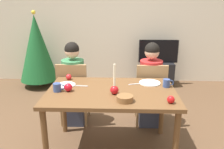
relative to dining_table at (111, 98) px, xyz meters
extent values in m
plane|color=brown|center=(0.00, 0.00, -0.67)|extent=(7.68, 7.68, 0.00)
cube|color=beige|center=(0.00, 2.60, 0.63)|extent=(6.40, 0.10, 2.60)
cube|color=brown|center=(0.00, 0.00, 0.06)|extent=(1.40, 0.90, 0.04)
cylinder|color=brown|center=(-0.64, -0.39, -0.31)|extent=(0.06, 0.06, 0.71)
cylinder|color=brown|center=(0.64, -0.39, -0.31)|extent=(0.06, 0.06, 0.71)
cylinder|color=brown|center=(-0.64, 0.39, -0.31)|extent=(0.06, 0.06, 0.71)
cylinder|color=brown|center=(0.64, 0.39, -0.31)|extent=(0.06, 0.06, 0.71)
cube|color=#99754C|center=(-0.55, 0.69, -0.24)|extent=(0.40, 0.40, 0.04)
cube|color=#99754C|center=(-0.55, 0.51, 0.01)|extent=(0.40, 0.04, 0.45)
cylinder|color=#99754C|center=(-0.38, 0.86, -0.46)|extent=(0.04, 0.04, 0.41)
cylinder|color=#99754C|center=(-0.72, 0.86, -0.46)|extent=(0.04, 0.04, 0.41)
cylinder|color=#99754C|center=(-0.38, 0.52, -0.46)|extent=(0.04, 0.04, 0.41)
cylinder|color=#99754C|center=(-0.72, 0.52, -0.46)|extent=(0.04, 0.04, 0.41)
cube|color=#99754C|center=(0.51, 0.69, -0.24)|extent=(0.40, 0.40, 0.04)
cube|color=#99754C|center=(0.51, 0.51, 0.01)|extent=(0.40, 0.04, 0.45)
cylinder|color=#99754C|center=(0.68, 0.86, -0.46)|extent=(0.04, 0.04, 0.41)
cylinder|color=#99754C|center=(0.34, 0.86, -0.46)|extent=(0.04, 0.04, 0.41)
cylinder|color=#99754C|center=(0.68, 0.52, -0.46)|extent=(0.04, 0.04, 0.41)
cylinder|color=#99754C|center=(0.34, 0.52, -0.46)|extent=(0.04, 0.04, 0.41)
cube|color=#33384C|center=(-0.55, 0.64, -0.44)|extent=(0.28, 0.28, 0.45)
cylinder|color=#387A4C|center=(-0.55, 0.64, 0.02)|extent=(0.30, 0.30, 0.48)
sphere|color=tan|center=(-0.55, 0.64, 0.38)|extent=(0.19, 0.19, 0.19)
sphere|color=black|center=(-0.55, 0.64, 0.41)|extent=(0.19, 0.19, 0.19)
cube|color=#33384C|center=(0.51, 0.64, -0.44)|extent=(0.28, 0.28, 0.45)
cylinder|color=#AD2323|center=(0.51, 0.64, 0.02)|extent=(0.30, 0.30, 0.48)
sphere|color=tan|center=(0.51, 0.64, 0.38)|extent=(0.19, 0.19, 0.19)
sphere|color=black|center=(0.51, 0.64, 0.41)|extent=(0.19, 0.19, 0.19)
cube|color=black|center=(0.86, 2.30, -0.43)|extent=(0.64, 0.40, 0.48)
cube|color=black|center=(0.86, 2.30, 0.04)|extent=(0.79, 0.04, 0.46)
cube|color=black|center=(0.86, 2.30, 0.04)|extent=(0.76, 0.05, 0.46)
cylinder|color=brown|center=(-1.56, 2.15, -0.60)|extent=(0.08, 0.08, 0.14)
cone|color=#195628|center=(-1.56, 2.15, 0.12)|extent=(0.74, 0.74, 1.30)
sphere|color=yellow|center=(-1.56, 2.15, 0.81)|extent=(0.08, 0.08, 0.08)
sphere|color=red|center=(0.04, -0.10, 0.13)|extent=(0.09, 0.09, 0.09)
cylinder|color=#EFE5C6|center=(0.04, -0.10, 0.29)|extent=(0.02, 0.02, 0.23)
cylinder|color=silver|center=(-0.53, 0.15, 0.09)|extent=(0.22, 0.22, 0.01)
cylinder|color=white|center=(0.45, 0.25, 0.09)|extent=(0.25, 0.25, 0.01)
cylinder|color=#33477F|center=(-0.58, -0.05, 0.13)|extent=(0.08, 0.08, 0.09)
torus|color=#33477F|center=(-0.53, -0.05, 0.13)|extent=(0.06, 0.01, 0.06)
cylinder|color=#33477F|center=(0.62, 0.13, 0.13)|extent=(0.08, 0.08, 0.09)
torus|color=#33477F|center=(0.67, 0.13, 0.13)|extent=(0.06, 0.01, 0.06)
cube|color=silver|center=(-0.36, 0.13, 0.09)|extent=(0.18, 0.03, 0.01)
cube|color=silver|center=(0.28, 0.21, 0.09)|extent=(0.18, 0.07, 0.01)
cylinder|color=brown|center=(0.14, -0.28, 0.11)|extent=(0.16, 0.16, 0.06)
sphere|color=red|center=(-0.54, 0.35, 0.12)|extent=(0.07, 0.07, 0.07)
sphere|color=red|center=(-0.46, -0.04, 0.13)|extent=(0.09, 0.09, 0.09)
sphere|color=red|center=(0.58, -0.31, 0.12)|extent=(0.07, 0.07, 0.07)
camera|label=1|loc=(0.09, -2.36, 1.01)|focal=37.37mm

